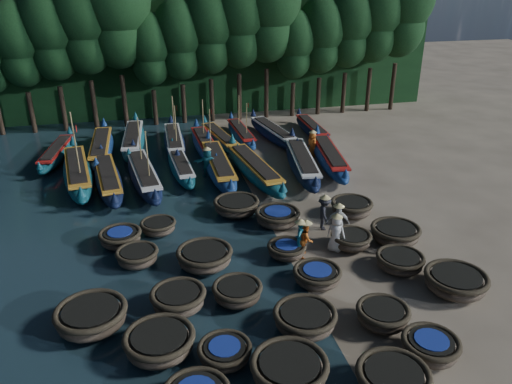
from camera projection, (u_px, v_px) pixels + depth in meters
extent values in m
plane|color=gray|center=(276.00, 235.00, 23.57)|extent=(120.00, 120.00, 0.00)
cube|color=black|center=(203.00, 53.00, 42.39)|extent=(40.00, 3.00, 10.00)
ellipsoid|color=brown|center=(289.00, 372.00, 15.06)|extent=(2.35, 2.35, 0.72)
torus|color=#342D1F|center=(290.00, 364.00, 14.92)|extent=(2.42, 2.42, 0.22)
cylinder|color=black|center=(290.00, 363.00, 14.90)|extent=(1.84, 1.84, 0.07)
ellipsoid|color=brown|center=(392.00, 383.00, 14.68)|extent=(2.55, 2.55, 0.74)
torus|color=#342D1F|center=(394.00, 374.00, 14.54)|extent=(2.25, 2.25, 0.22)
cylinder|color=black|center=(394.00, 372.00, 14.52)|extent=(1.70, 1.70, 0.07)
ellipsoid|color=brown|center=(430.00, 349.00, 16.04)|extent=(1.84, 1.84, 0.65)
torus|color=#342D1F|center=(431.00, 342.00, 15.91)|extent=(1.90, 1.90, 0.20)
cylinder|color=black|center=(432.00, 341.00, 15.89)|extent=(1.43, 1.43, 0.06)
cylinder|color=navy|center=(432.00, 340.00, 15.88)|extent=(1.10, 1.10, 0.04)
ellipsoid|color=brown|center=(160.00, 345.00, 16.18)|extent=(2.77, 2.77, 0.71)
torus|color=#342D1F|center=(159.00, 337.00, 16.04)|extent=(2.36, 2.36, 0.22)
cylinder|color=black|center=(159.00, 336.00, 16.02)|extent=(1.80, 1.80, 0.06)
ellipsoid|color=brown|center=(225.00, 354.00, 15.88)|extent=(1.81, 1.81, 0.57)
torus|color=#342D1F|center=(225.00, 348.00, 15.78)|extent=(1.76, 1.76, 0.17)
cylinder|color=black|center=(225.00, 347.00, 15.76)|extent=(1.34, 1.34, 0.05)
cylinder|color=navy|center=(225.00, 346.00, 15.75)|extent=(1.03, 1.03, 0.03)
ellipsoid|color=brown|center=(305.00, 321.00, 17.28)|extent=(2.15, 2.15, 0.69)
torus|color=#342D1F|center=(305.00, 313.00, 17.15)|extent=(2.25, 2.25, 0.21)
cylinder|color=black|center=(305.00, 312.00, 17.13)|extent=(1.71, 1.71, 0.06)
ellipsoid|color=brown|center=(382.00, 317.00, 17.49)|extent=(2.04, 2.04, 0.67)
torus|color=#342D1F|center=(383.00, 310.00, 17.36)|extent=(1.91, 1.91, 0.20)
cylinder|color=black|center=(383.00, 309.00, 17.34)|extent=(1.43, 1.43, 0.06)
ellipsoid|color=brown|center=(455.00, 284.00, 19.30)|extent=(2.32, 2.32, 0.73)
torus|color=#342D1F|center=(457.00, 276.00, 19.16)|extent=(2.45, 2.45, 0.22)
cylinder|color=black|center=(457.00, 275.00, 19.14)|extent=(1.87, 1.87, 0.07)
ellipsoid|color=brown|center=(92.00, 319.00, 17.34)|extent=(2.40, 2.40, 0.75)
torus|color=#342D1F|center=(90.00, 311.00, 17.19)|extent=(2.53, 2.53, 0.23)
cylinder|color=black|center=(90.00, 310.00, 17.17)|extent=(1.93, 1.93, 0.07)
ellipsoid|color=brown|center=(179.00, 301.00, 18.26)|extent=(2.31, 2.31, 0.75)
torus|color=#342D1F|center=(178.00, 294.00, 18.11)|extent=(2.08, 2.08, 0.23)
cylinder|color=black|center=(178.00, 293.00, 18.10)|extent=(1.55, 1.55, 0.07)
ellipsoid|color=brown|center=(237.00, 294.00, 18.75)|extent=(2.33, 2.33, 0.66)
torus|color=#342D1F|center=(237.00, 287.00, 18.62)|extent=(1.92, 1.92, 0.20)
cylinder|color=black|center=(237.00, 286.00, 18.61)|extent=(1.44, 1.44, 0.06)
ellipsoid|color=brown|center=(317.00, 277.00, 19.82)|extent=(2.39, 2.39, 0.61)
torus|color=#342D1F|center=(317.00, 271.00, 19.70)|extent=(1.96, 1.96, 0.18)
cylinder|color=black|center=(317.00, 270.00, 19.69)|extent=(1.49, 1.49, 0.06)
cylinder|color=navy|center=(317.00, 270.00, 19.67)|extent=(1.14, 1.14, 0.04)
ellipsoid|color=brown|center=(400.00, 263.00, 20.78)|extent=(1.96, 1.96, 0.61)
torus|color=#342D1F|center=(401.00, 257.00, 20.66)|extent=(2.03, 2.03, 0.19)
cylinder|color=black|center=(401.00, 256.00, 20.64)|extent=(1.55, 1.55, 0.06)
ellipsoid|color=brown|center=(138.00, 258.00, 21.10)|extent=(2.09, 2.09, 0.64)
torus|color=#342D1F|center=(137.00, 252.00, 20.98)|extent=(1.81, 1.81, 0.19)
cylinder|color=black|center=(137.00, 251.00, 20.97)|extent=(1.36, 1.36, 0.06)
ellipsoid|color=brown|center=(205.00, 259.00, 20.95)|extent=(2.34, 2.34, 0.74)
torus|color=#342D1F|center=(204.00, 252.00, 20.80)|extent=(2.39, 2.39, 0.22)
cylinder|color=black|center=(204.00, 251.00, 20.79)|extent=(1.82, 1.82, 0.07)
ellipsoid|color=brown|center=(287.00, 251.00, 21.70)|extent=(2.03, 2.03, 0.56)
torus|color=#342D1F|center=(287.00, 246.00, 21.59)|extent=(1.72, 1.72, 0.17)
cylinder|color=black|center=(287.00, 245.00, 21.57)|extent=(1.30, 1.30, 0.05)
cylinder|color=navy|center=(287.00, 245.00, 21.56)|extent=(1.00, 1.00, 0.03)
ellipsoid|color=brown|center=(351.00, 241.00, 22.40)|extent=(2.09, 2.09, 0.63)
torus|color=#342D1F|center=(351.00, 236.00, 22.28)|extent=(1.86, 1.86, 0.19)
cylinder|color=black|center=(351.00, 235.00, 22.26)|extent=(1.40, 1.40, 0.06)
ellipsoid|color=brown|center=(395.00, 235.00, 22.87)|extent=(2.78, 2.78, 0.70)
torus|color=#342D1F|center=(396.00, 229.00, 22.74)|extent=(2.29, 2.29, 0.21)
cylinder|color=black|center=(396.00, 228.00, 22.72)|extent=(1.75, 1.75, 0.06)
ellipsoid|color=brown|center=(121.00, 239.00, 22.56)|extent=(1.88, 1.88, 0.65)
torus|color=#342D1F|center=(120.00, 233.00, 22.44)|extent=(1.93, 1.93, 0.20)
cylinder|color=black|center=(120.00, 233.00, 22.42)|extent=(1.45, 1.45, 0.06)
cylinder|color=navy|center=(120.00, 232.00, 22.40)|extent=(1.12, 1.12, 0.04)
ellipsoid|color=brown|center=(159.00, 228.00, 23.62)|extent=(1.82, 1.82, 0.58)
torus|color=#342D1F|center=(158.00, 223.00, 23.51)|extent=(1.70, 1.70, 0.17)
cylinder|color=black|center=(158.00, 222.00, 23.50)|extent=(1.28, 1.28, 0.05)
ellipsoid|color=brown|center=(236.00, 207.00, 25.52)|extent=(2.28, 2.28, 0.69)
torus|color=#342D1F|center=(236.00, 202.00, 25.38)|extent=(2.37, 2.37, 0.21)
cylinder|color=black|center=(236.00, 201.00, 25.37)|extent=(1.81, 1.81, 0.06)
ellipsoid|color=brown|center=(278.00, 219.00, 24.39)|extent=(2.35, 2.35, 0.69)
torus|color=#342D1F|center=(278.00, 213.00, 24.26)|extent=(2.22, 2.22, 0.21)
cylinder|color=black|center=(278.00, 212.00, 24.24)|extent=(1.68, 1.68, 0.06)
cylinder|color=navy|center=(278.00, 211.00, 24.22)|extent=(1.30, 1.30, 0.04)
ellipsoid|color=brown|center=(351.00, 209.00, 25.28)|extent=(2.31, 2.31, 0.74)
torus|color=#342D1F|center=(352.00, 203.00, 25.14)|extent=(2.15, 2.15, 0.22)
cylinder|color=black|center=(352.00, 202.00, 25.12)|extent=(1.62, 1.62, 0.07)
ellipsoid|color=#105A5D|center=(78.00, 173.00, 29.24)|extent=(2.79, 9.07, 1.12)
cone|color=#105A5D|center=(72.00, 140.00, 32.65)|extent=(0.49, 0.49, 0.67)
cone|color=#105A5D|center=(81.00, 191.00, 25.26)|extent=(0.49, 0.49, 0.56)
cube|color=#C08224|center=(77.00, 166.00, 29.05)|extent=(2.09, 7.02, 0.13)
cube|color=black|center=(76.00, 164.00, 29.01)|extent=(1.67, 6.09, 0.11)
cylinder|color=#997F4C|center=(74.00, 137.00, 29.69)|extent=(0.08, 0.27, 3.13)
cylinder|color=#997F4C|center=(77.00, 153.00, 27.12)|extent=(0.08, 0.27, 3.13)
plane|color=red|center=(76.00, 129.00, 26.62)|extent=(0.00, 0.39, 0.39)
ellipsoid|color=black|center=(108.00, 180.00, 28.50)|extent=(2.41, 8.13, 1.00)
cone|color=black|center=(101.00, 148.00, 31.57)|extent=(0.44, 0.44, 0.60)
cone|color=black|center=(114.00, 197.00, 24.91)|extent=(0.44, 0.44, 0.50)
cube|color=#C08224|center=(107.00, 173.00, 28.32)|extent=(1.80, 6.29, 0.12)
cube|color=black|center=(107.00, 171.00, 28.29)|extent=(1.43, 5.47, 0.10)
ellipsoid|color=black|center=(144.00, 176.00, 28.94)|extent=(2.52, 8.55, 1.05)
cone|color=black|center=(133.00, 143.00, 32.18)|extent=(0.46, 0.46, 0.63)
cone|color=black|center=(155.00, 193.00, 25.17)|extent=(0.46, 0.46, 0.53)
cube|color=silver|center=(143.00, 169.00, 28.76)|extent=(1.88, 6.62, 0.13)
cube|color=black|center=(143.00, 167.00, 28.73)|extent=(1.50, 5.75, 0.11)
cylinder|color=#997F4C|center=(140.00, 142.00, 29.37)|extent=(0.07, 0.25, 2.95)
cylinder|color=#997F4C|center=(147.00, 157.00, 26.93)|extent=(0.07, 0.25, 2.95)
plane|color=red|center=(148.00, 134.00, 26.46)|extent=(0.00, 0.37, 0.37)
ellipsoid|color=#105A5D|center=(181.00, 167.00, 30.50)|extent=(1.68, 7.11, 0.88)
cone|color=#105A5D|center=(172.00, 141.00, 33.26)|extent=(0.39, 0.39, 0.53)
cone|color=#105A5D|center=(190.00, 180.00, 27.28)|extent=(0.39, 0.39, 0.44)
cube|color=silver|center=(180.00, 161.00, 30.34)|extent=(1.24, 5.51, 0.11)
cube|color=black|center=(180.00, 160.00, 30.32)|extent=(0.96, 4.79, 0.09)
ellipsoid|color=navy|center=(219.00, 166.00, 30.28)|extent=(1.61, 8.70, 1.09)
cone|color=navy|center=(208.00, 135.00, 33.76)|extent=(0.48, 0.48, 0.65)
cone|color=navy|center=(231.00, 183.00, 26.25)|extent=(0.48, 0.48, 0.54)
cube|color=#C08224|center=(218.00, 159.00, 30.09)|extent=(1.18, 6.74, 0.13)
cube|color=black|center=(218.00, 158.00, 30.06)|extent=(0.88, 5.87, 0.11)
ellipsoid|color=#105A5D|center=(255.00, 170.00, 29.77)|extent=(2.63, 8.86, 1.09)
cone|color=#105A5D|center=(232.00, 138.00, 33.12)|extent=(0.48, 0.48, 0.65)
cone|color=#105A5D|center=(283.00, 186.00, 25.86)|extent=(0.48, 0.48, 0.55)
cube|color=#C08224|center=(255.00, 163.00, 29.58)|extent=(1.97, 6.86, 0.13)
cube|color=black|center=(255.00, 161.00, 29.55)|extent=(1.57, 5.95, 0.11)
ellipsoid|color=black|center=(302.00, 164.00, 30.71)|extent=(2.89, 8.89, 1.09)
cone|color=black|center=(292.00, 132.00, 34.30)|extent=(0.48, 0.48, 0.66)
cone|color=black|center=(316.00, 181.00, 26.56)|extent=(0.48, 0.48, 0.55)
cube|color=silver|center=(302.00, 157.00, 30.52)|extent=(2.17, 6.88, 0.13)
cube|color=black|center=(302.00, 155.00, 30.49)|extent=(1.75, 5.97, 0.11)
ellipsoid|color=navy|center=(329.00, 158.00, 31.67)|extent=(2.81, 8.60, 1.06)
cone|color=navy|center=(317.00, 129.00, 35.14)|extent=(0.47, 0.47, 0.63)
cone|color=navy|center=(346.00, 173.00, 27.66)|extent=(0.47, 0.47, 0.53)
cube|color=#AA1814|center=(330.00, 151.00, 31.49)|extent=(2.11, 6.65, 0.13)
cube|color=black|center=(330.00, 150.00, 31.46)|extent=(1.69, 5.77, 0.11)
ellipsoid|color=#105A5D|center=(57.00, 154.00, 32.64)|extent=(2.34, 7.29, 0.90)
cone|color=#105A5D|center=(69.00, 130.00, 35.58)|extent=(0.39, 0.39, 0.54)
cone|color=#105A5D|center=(39.00, 165.00, 29.24)|extent=(0.39, 0.39, 0.45)
cube|color=#AA1814|center=(56.00, 148.00, 32.49)|extent=(1.75, 5.64, 0.11)
cube|color=black|center=(56.00, 147.00, 32.46)|extent=(1.41, 4.90, 0.09)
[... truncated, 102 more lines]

